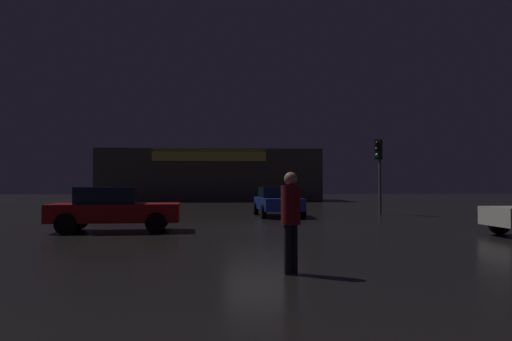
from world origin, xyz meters
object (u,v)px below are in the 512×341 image
(store_building, at_px, (211,176))
(car_crossing, at_px, (278,201))
(pedestrian, at_px, (291,214))
(car_near, at_px, (114,209))
(traffic_signal_main, at_px, (379,161))

(store_building, height_order, car_crossing, store_building)
(store_building, xyz_separation_m, pedestrian, (2.46, -39.27, -1.34))
(car_crossing, distance_m, pedestrian, 15.54)
(car_near, xyz_separation_m, pedestrian, (4.78, -8.07, 0.28))
(car_near, bearing_deg, store_building, 85.76)
(traffic_signal_main, height_order, pedestrian, traffic_signal_main)
(traffic_signal_main, height_order, car_crossing, traffic_signal_main)
(car_near, bearing_deg, traffic_signal_main, 36.15)
(traffic_signal_main, bearing_deg, store_building, 112.01)
(car_near, bearing_deg, car_crossing, 50.04)
(car_crossing, bearing_deg, traffic_signal_main, 10.78)
(store_building, bearing_deg, pedestrian, -86.41)
(store_building, bearing_deg, car_crossing, -80.71)
(car_near, xyz_separation_m, car_crossing, (6.20, 7.40, -0.01))
(traffic_signal_main, relative_size, car_near, 0.90)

